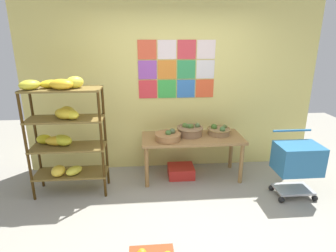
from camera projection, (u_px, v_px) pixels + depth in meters
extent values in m
plane|color=gray|center=(187.00, 230.00, 3.19)|extent=(9.37, 9.37, 0.00)
cube|color=#DCCD6E|center=(172.00, 77.00, 4.36)|extent=(4.59, 0.06, 2.98)
cube|color=#E25033|center=(147.00, 50.00, 4.16)|extent=(0.28, 0.01, 0.28)
cube|color=silver|center=(167.00, 50.00, 4.19)|extent=(0.28, 0.01, 0.28)
cube|color=#D73C44|center=(187.00, 49.00, 4.21)|extent=(0.28, 0.01, 0.28)
cube|color=silver|center=(206.00, 49.00, 4.24)|extent=(0.28, 0.01, 0.28)
cube|color=purple|center=(147.00, 70.00, 4.26)|extent=(0.28, 0.01, 0.28)
cube|color=orange|center=(167.00, 70.00, 4.28)|extent=(0.28, 0.01, 0.28)
cube|color=#349753|center=(186.00, 69.00, 4.30)|extent=(0.28, 0.01, 0.28)
cube|color=silver|center=(205.00, 69.00, 4.33)|extent=(0.28, 0.01, 0.28)
cube|color=#E2353C|center=(148.00, 89.00, 4.35)|extent=(0.28, 0.01, 0.28)
cube|color=green|center=(167.00, 89.00, 4.37)|extent=(0.28, 0.01, 0.28)
cube|color=#336EB9|center=(186.00, 89.00, 4.40)|extent=(0.28, 0.01, 0.28)
cube|color=#E45129|center=(205.00, 88.00, 4.42)|extent=(0.28, 0.01, 0.28)
cylinder|color=#3E270A|center=(27.00, 149.00, 3.56)|extent=(0.04, 0.04, 1.48)
cylinder|color=#3E270A|center=(102.00, 146.00, 3.64)|extent=(0.04, 0.04, 1.48)
cylinder|color=#3E270A|center=(37.00, 139.00, 3.89)|extent=(0.04, 0.04, 1.48)
cylinder|color=#3E270A|center=(105.00, 137.00, 3.97)|extent=(0.04, 0.04, 1.48)
cube|color=brown|center=(72.00, 173.00, 3.91)|extent=(0.98, 0.39, 0.03)
ellipsoid|color=yellow|center=(74.00, 171.00, 3.82)|extent=(0.26, 0.25, 0.12)
ellipsoid|color=yellow|center=(58.00, 171.00, 3.78)|extent=(0.23, 0.25, 0.15)
cube|color=brown|center=(69.00, 147.00, 3.79)|extent=(0.98, 0.39, 0.02)
ellipsoid|color=yellow|center=(57.00, 141.00, 3.79)|extent=(0.30, 0.17, 0.13)
ellipsoid|color=yellow|center=(63.00, 140.00, 3.79)|extent=(0.34, 0.29, 0.15)
ellipsoid|color=yellow|center=(44.00, 139.00, 3.85)|extent=(0.20, 0.14, 0.13)
cube|color=brown|center=(65.00, 119.00, 3.66)|extent=(0.98, 0.39, 0.02)
ellipsoid|color=yellow|center=(67.00, 111.00, 3.73)|extent=(0.25, 0.20, 0.14)
ellipsoid|color=yellow|center=(71.00, 114.00, 3.61)|extent=(0.30, 0.31, 0.12)
ellipsoid|color=yellow|center=(64.00, 114.00, 3.60)|extent=(0.32, 0.28, 0.14)
cube|color=brown|center=(62.00, 89.00, 3.54)|extent=(0.98, 0.39, 0.02)
ellipsoid|color=yellow|center=(51.00, 84.00, 3.54)|extent=(0.30, 0.25, 0.10)
ellipsoid|color=gold|center=(29.00, 85.00, 3.41)|extent=(0.30, 0.28, 0.12)
ellipsoid|color=yellow|center=(61.00, 84.00, 3.43)|extent=(0.31, 0.21, 0.13)
ellipsoid|color=yellow|center=(75.00, 82.00, 3.52)|extent=(0.27, 0.25, 0.15)
cube|color=olive|center=(192.00, 138.00, 4.21)|extent=(1.51, 0.63, 0.04)
cylinder|color=olive|center=(147.00, 167.00, 4.01)|extent=(0.06, 0.06, 0.62)
cylinder|color=olive|center=(241.00, 164.00, 4.13)|extent=(0.06, 0.06, 0.62)
cylinder|color=#9A693D|center=(146.00, 153.00, 4.50)|extent=(0.06, 0.06, 0.62)
cylinder|color=olive|center=(231.00, 150.00, 4.61)|extent=(0.06, 0.06, 0.62)
cylinder|color=#8A6847|center=(190.00, 132.00, 4.25)|extent=(0.37, 0.37, 0.12)
torus|color=olive|center=(190.00, 128.00, 4.24)|extent=(0.40, 0.40, 0.03)
sphere|color=#3D6429|center=(190.00, 127.00, 4.23)|extent=(0.08, 0.08, 0.08)
sphere|color=#4C6125|center=(191.00, 126.00, 4.23)|extent=(0.09, 0.09, 0.09)
sphere|color=#425F2C|center=(187.00, 126.00, 4.25)|extent=(0.07, 0.07, 0.07)
sphere|color=#4A6D2A|center=(185.00, 126.00, 4.28)|extent=(0.09, 0.09, 0.09)
sphere|color=#4E6637|center=(197.00, 126.00, 4.27)|extent=(0.08, 0.08, 0.08)
cylinder|color=olive|center=(219.00, 132.00, 4.30)|extent=(0.34, 0.34, 0.09)
torus|color=olive|center=(219.00, 129.00, 4.29)|extent=(0.36, 0.36, 0.02)
sphere|color=#3C6321|center=(214.00, 127.00, 4.31)|extent=(0.10, 0.10, 0.10)
sphere|color=#426833|center=(223.00, 129.00, 4.20)|extent=(0.09, 0.09, 0.09)
sphere|color=#4D5E29|center=(225.00, 127.00, 4.35)|extent=(0.07, 0.07, 0.07)
cylinder|color=#9C6C3E|center=(168.00, 137.00, 4.06)|extent=(0.37, 0.37, 0.09)
torus|color=#9B6C3F|center=(168.00, 134.00, 4.05)|extent=(0.39, 0.39, 0.02)
sphere|color=#465D25|center=(168.00, 133.00, 4.08)|extent=(0.08, 0.08, 0.08)
sphere|color=#446B2E|center=(168.00, 133.00, 4.03)|extent=(0.08, 0.08, 0.08)
sphere|color=#495934|center=(172.00, 131.00, 4.09)|extent=(0.09, 0.09, 0.09)
cube|color=red|center=(181.00, 171.00, 4.39)|extent=(0.40, 0.36, 0.17)
sphere|color=black|center=(281.00, 200.00, 3.71)|extent=(0.08, 0.08, 0.08)
sphere|color=black|center=(315.00, 198.00, 3.74)|extent=(0.08, 0.08, 0.08)
sphere|color=black|center=(271.00, 188.00, 3.99)|extent=(0.08, 0.08, 0.08)
sphere|color=black|center=(302.00, 186.00, 4.03)|extent=(0.08, 0.08, 0.08)
cube|color=#A5A8AD|center=(293.00, 189.00, 3.85)|extent=(0.48, 0.32, 0.03)
cube|color=#286899|center=(298.00, 158.00, 3.71)|extent=(0.56, 0.40, 0.38)
cylinder|color=#286899|center=(292.00, 131.00, 3.83)|extent=(0.54, 0.03, 0.03)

